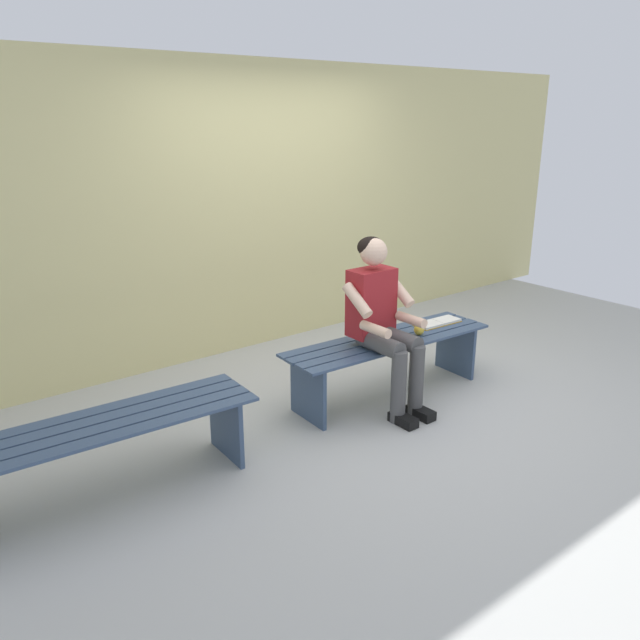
% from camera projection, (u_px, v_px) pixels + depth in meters
% --- Properties ---
extents(ground_plane, '(10.00, 7.00, 0.04)m').
position_uv_depth(ground_plane, '(366.00, 508.00, 3.57)').
color(ground_plane, '#B2B2AD').
extents(brick_wall, '(9.50, 0.24, 2.57)m').
position_uv_depth(brick_wall, '(215.00, 212.00, 5.56)').
color(brick_wall, '#D1C684').
rests_on(brick_wall, ground).
extents(bench_near, '(1.77, 0.54, 0.47)m').
position_uv_depth(bench_near, '(389.00, 352.00, 4.87)').
color(bench_near, '#384C6B').
rests_on(bench_near, ground).
extents(bench_far, '(1.86, 0.55, 0.47)m').
position_uv_depth(bench_far, '(97.00, 442.00, 3.53)').
color(bench_far, '#384C6B').
rests_on(bench_far, ground).
extents(person_seated, '(0.50, 0.69, 1.27)m').
position_uv_depth(person_seated, '(382.00, 317.00, 4.58)').
color(person_seated, maroon).
rests_on(person_seated, ground).
extents(apple, '(0.08, 0.08, 0.08)m').
position_uv_depth(apple, '(419.00, 330.00, 4.90)').
color(apple, gold).
rests_on(apple, bench_near).
extents(book_open, '(0.42, 0.18, 0.02)m').
position_uv_depth(book_open, '(438.00, 323.00, 5.17)').
color(book_open, white).
rests_on(book_open, bench_near).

